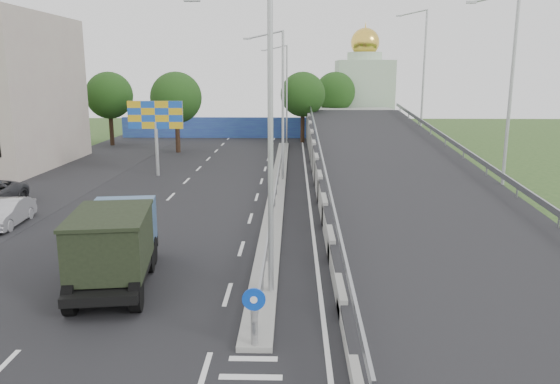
{
  "coord_description": "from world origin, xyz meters",
  "views": [
    {
      "loc": [
        1.05,
        -11.54,
        7.51
      ],
      "look_at": [
        0.44,
        12.63,
        2.2
      ],
      "focal_mm": 35.0,
      "sensor_mm": 36.0,
      "label": 1
    }
  ],
  "objects_px": {
    "dump_truck": "(115,242)",
    "parked_car_b": "(6,213)",
    "sign_bollard": "(254,316)",
    "lamp_post_mid": "(280,98)",
    "billboard": "(155,119)",
    "church": "(364,90)",
    "lamp_post_near": "(265,127)",
    "lamp_post_far": "(285,89)"
  },
  "relations": [
    {
      "from": "sign_bollard",
      "to": "lamp_post_mid",
      "type": "bearing_deg",
      "value": 89.74
    },
    {
      "from": "sign_bollard",
      "to": "parked_car_b",
      "type": "relative_size",
      "value": 0.41
    },
    {
      "from": "church",
      "to": "sign_bollard",
      "type": "bearing_deg",
      "value": -99.81
    },
    {
      "from": "lamp_post_near",
      "to": "parked_car_b",
      "type": "xyz_separation_m",
      "value": [
        -13.36,
        8.39,
        -5.14
      ]
    },
    {
      "from": "sign_bollard",
      "to": "parked_car_b",
      "type": "height_order",
      "value": "sign_bollard"
    },
    {
      "from": "lamp_post_mid",
      "to": "parked_car_b",
      "type": "height_order",
      "value": "lamp_post_mid"
    },
    {
      "from": "lamp_post_near",
      "to": "lamp_post_mid",
      "type": "height_order",
      "value": "same"
    },
    {
      "from": "sign_bollard",
      "to": "billboard",
      "type": "xyz_separation_m",
      "value": [
        -9.0,
        25.83,
        3.15
      ]
    },
    {
      "from": "sign_bollard",
      "to": "lamp_post_far",
      "type": "relative_size",
      "value": 0.17
    },
    {
      "from": "sign_bollard",
      "to": "dump_truck",
      "type": "distance_m",
      "value": 7.2
    },
    {
      "from": "billboard",
      "to": "parked_car_b",
      "type": "bearing_deg",
      "value": -107.33
    },
    {
      "from": "lamp_post_mid",
      "to": "church",
      "type": "bearing_deg",
      "value": 73.78
    },
    {
      "from": "church",
      "to": "dump_truck",
      "type": "height_order",
      "value": "church"
    },
    {
      "from": "billboard",
      "to": "dump_truck",
      "type": "xyz_separation_m",
      "value": [
        3.67,
        -21.01,
        -2.61
      ]
    },
    {
      "from": "church",
      "to": "parked_car_b",
      "type": "xyz_separation_m",
      "value": [
        -23.25,
        -45.61,
        -4.64
      ]
    },
    {
      "from": "sign_bollard",
      "to": "lamp_post_mid",
      "type": "distance_m",
      "value": 24.3
    },
    {
      "from": "lamp_post_mid",
      "to": "billboard",
      "type": "distance_m",
      "value": 9.47
    },
    {
      "from": "sign_bollard",
      "to": "billboard",
      "type": "height_order",
      "value": "billboard"
    },
    {
      "from": "church",
      "to": "billboard",
      "type": "relative_size",
      "value": 2.51
    },
    {
      "from": "lamp_post_mid",
      "to": "lamp_post_far",
      "type": "relative_size",
      "value": 1.0
    },
    {
      "from": "lamp_post_near",
      "to": "church",
      "type": "relative_size",
      "value": 0.73
    },
    {
      "from": "sign_bollard",
      "to": "lamp_post_near",
      "type": "bearing_deg",
      "value": 88.36
    },
    {
      "from": "sign_bollard",
      "to": "billboard",
      "type": "bearing_deg",
      "value": 109.21
    },
    {
      "from": "dump_truck",
      "to": "parked_car_b",
      "type": "bearing_deg",
      "value": 128.6
    },
    {
      "from": "lamp_post_mid",
      "to": "billboard",
      "type": "height_order",
      "value": "lamp_post_mid"
    },
    {
      "from": "lamp_post_far",
      "to": "lamp_post_near",
      "type": "bearing_deg",
      "value": -90.0
    },
    {
      "from": "billboard",
      "to": "parked_car_b",
      "type": "relative_size",
      "value": 1.36
    },
    {
      "from": "church",
      "to": "parked_car_b",
      "type": "distance_m",
      "value": 51.4
    },
    {
      "from": "lamp_post_mid",
      "to": "parked_car_b",
      "type": "bearing_deg",
      "value": -139.0
    },
    {
      "from": "lamp_post_far",
      "to": "sign_bollard",
      "type": "bearing_deg",
      "value": -90.14
    },
    {
      "from": "dump_truck",
      "to": "lamp_post_far",
      "type": "bearing_deg",
      "value": 73.72
    },
    {
      "from": "sign_bollard",
      "to": "lamp_post_far",
      "type": "bearing_deg",
      "value": 89.86
    },
    {
      "from": "sign_bollard",
      "to": "parked_car_b",
      "type": "bearing_deg",
      "value": 137.32
    },
    {
      "from": "lamp_post_near",
      "to": "lamp_post_mid",
      "type": "xyz_separation_m",
      "value": [
        0.0,
        20.0,
        0.0
      ]
    },
    {
      "from": "lamp_post_near",
      "to": "billboard",
      "type": "distance_m",
      "value": 23.87
    },
    {
      "from": "parked_car_b",
      "to": "sign_bollard",
      "type": "bearing_deg",
      "value": -46.14
    },
    {
      "from": "dump_truck",
      "to": "parked_car_b",
      "type": "xyz_separation_m",
      "value": [
        -7.92,
        7.4,
        -0.91
      ]
    },
    {
      "from": "church",
      "to": "lamp_post_far",
      "type": "bearing_deg",
      "value": -125.24
    },
    {
      "from": "lamp_post_near",
      "to": "lamp_post_far",
      "type": "relative_size",
      "value": 1.0
    },
    {
      "from": "lamp_post_mid",
      "to": "lamp_post_far",
      "type": "distance_m",
      "value": 20.0
    },
    {
      "from": "lamp_post_near",
      "to": "parked_car_b",
      "type": "distance_m",
      "value": 16.59
    },
    {
      "from": "sign_bollard",
      "to": "parked_car_b",
      "type": "xyz_separation_m",
      "value": [
        -13.25,
        12.22,
        -0.37
      ]
    }
  ]
}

